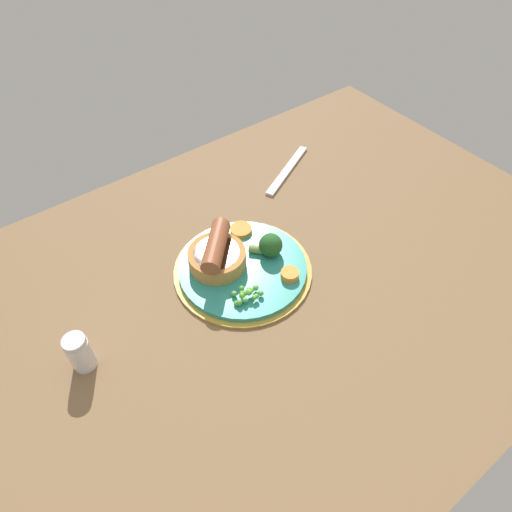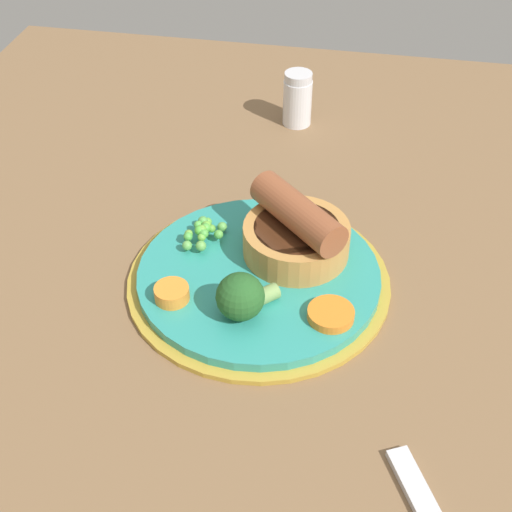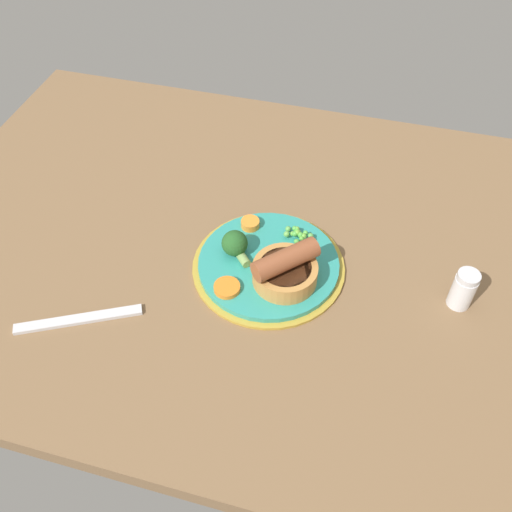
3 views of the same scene
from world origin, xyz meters
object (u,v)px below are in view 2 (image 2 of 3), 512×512
object	(u,v)px
sausage_pudding	(297,233)
carrot_slice_4	(172,293)
dinner_plate	(259,278)
broccoli_floret_near	(243,294)
carrot_slice_0	(331,314)
salt_shaker	(297,99)
pea_pile	(203,231)

from	to	relation	value
sausage_pudding	carrot_slice_4	xyz separation A→B (cm)	(-7.96, 9.47, -1.69)
carrot_slice_4	dinner_plate	bearing A→B (deg)	-54.16
broccoli_floret_near	carrot_slice_4	size ratio (longest dim) A/B	1.70
dinner_plate	carrot_slice_0	distance (cm)	8.35
sausage_pudding	salt_shaker	bearing A→B (deg)	141.98
salt_shaker	sausage_pudding	bearing A→B (deg)	-172.13
broccoli_floret_near	salt_shaker	distance (cm)	33.71
pea_pile	broccoli_floret_near	world-z (taller)	broccoli_floret_near
dinner_plate	broccoli_floret_near	xyz separation A→B (cm)	(-5.16, 0.41, 2.78)
pea_pile	salt_shaker	distance (cm)	25.68
carrot_slice_4	broccoli_floret_near	bearing A→B (deg)	-93.46
dinner_plate	carrot_slice_0	size ratio (longest dim) A/B	6.03
dinner_plate	salt_shaker	bearing A→B (deg)	1.32
sausage_pudding	salt_shaker	size ratio (longest dim) A/B	1.49
pea_pile	salt_shaker	bearing A→B (deg)	-11.79
dinner_plate	carrot_slice_0	bearing A→B (deg)	-123.46
carrot_slice_4	pea_pile	bearing A→B (deg)	-5.02
pea_pile	salt_shaker	xyz separation A→B (cm)	(25.12, -5.24, 0.79)
broccoli_floret_near	carrot_slice_4	xyz separation A→B (cm)	(0.38, 6.21, -1.32)
pea_pile	broccoli_floret_near	size ratio (longest dim) A/B	0.98
pea_pile	salt_shaker	world-z (taller)	salt_shaker
sausage_pudding	carrot_slice_4	size ratio (longest dim) A/B	3.23
dinner_plate	broccoli_floret_near	world-z (taller)	broccoli_floret_near
sausage_pudding	broccoli_floret_near	size ratio (longest dim) A/B	1.90
carrot_slice_0	carrot_slice_4	distance (cm)	13.51
pea_pile	broccoli_floret_near	distance (cm)	10.24
salt_shaker	carrot_slice_4	bearing A→B (deg)	169.85
carrot_slice_4	salt_shaker	world-z (taller)	salt_shaker
dinner_plate	sausage_pudding	bearing A→B (deg)	-41.93
broccoli_floret_near	salt_shaker	bearing A→B (deg)	-132.80
dinner_plate	sausage_pudding	distance (cm)	5.30
pea_pile	carrot_slice_0	xyz separation A→B (cm)	(-7.98, -12.79, -0.59)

